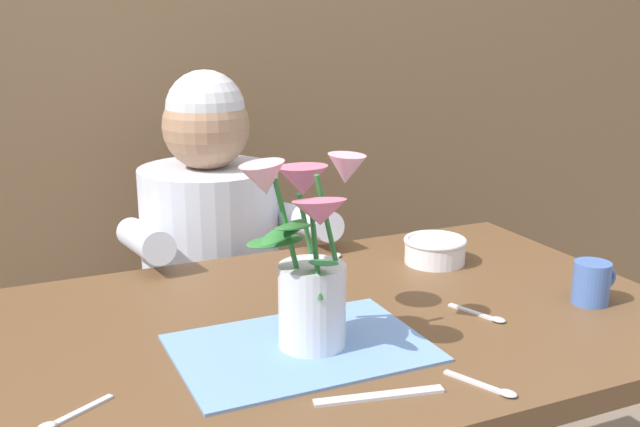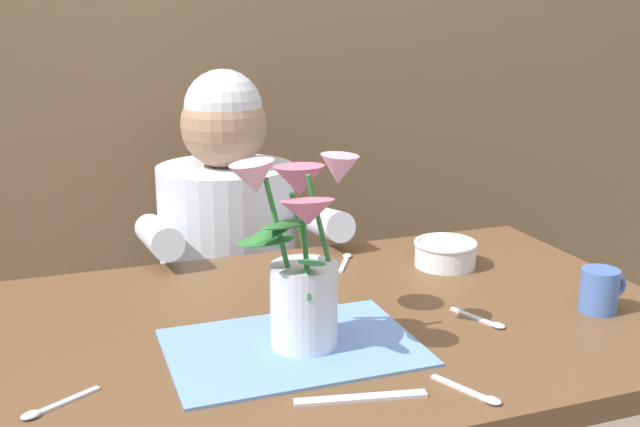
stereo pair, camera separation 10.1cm
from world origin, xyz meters
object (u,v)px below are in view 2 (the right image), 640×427
ceramic_bowl (445,252)px  ceramic_mug (600,290)px  flower_vase (301,260)px  seated_person (230,295)px  dinner_knife (361,398)px

ceramic_bowl → ceramic_mug: (0.14, -0.32, 0.01)m
flower_vase → ceramic_mug: 0.57m
seated_person → flower_vase: bearing=-91.8°
seated_person → ceramic_mug: (0.51, -0.75, 0.22)m
dinner_knife → ceramic_mug: ceramic_mug is taller
flower_vase → dinner_knife: flower_vase is taller
seated_person → dinner_knife: bearing=-89.6°
flower_vase → ceramic_bowl: (0.42, 0.27, -0.12)m
ceramic_bowl → ceramic_mug: 0.35m
seated_person → flower_vase: 0.78m
seated_person → dinner_knife: (-0.02, -0.90, 0.18)m
dinner_knife → seated_person: bearing=100.1°
flower_vase → dinner_knife: size_ratio=1.66×
ceramic_bowl → dinner_knife: size_ratio=0.72×
flower_vase → dinner_knife: (0.02, -0.19, -0.15)m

